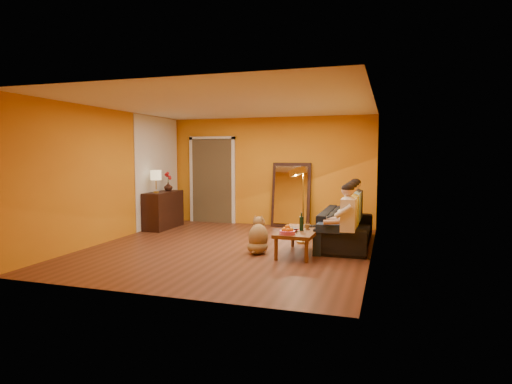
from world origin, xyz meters
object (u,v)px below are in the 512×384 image
(dog, at_px, (258,234))
(wine_bottle, at_px, (301,222))
(person_far_left, at_px, (348,221))
(vase, at_px, (168,187))
(floor_lamp, at_px, (303,206))
(laptop, at_px, (313,226))
(table_lamp, at_px, (156,182))
(coffee_table, at_px, (299,242))
(sofa, at_px, (346,227))
(person_mid_left, at_px, (351,216))
(person_mid_right, at_px, (354,212))
(tumbler, at_px, (307,227))
(mirror_frame, at_px, (291,195))
(sideboard, at_px, (163,210))
(person_far_right, at_px, (356,209))

(dog, relative_size, wine_bottle, 2.10)
(person_far_left, bearing_deg, vase, 157.27)
(floor_lamp, relative_size, laptop, 4.50)
(floor_lamp, height_order, dog, floor_lamp)
(table_lamp, bearing_deg, floor_lamp, -6.62)
(table_lamp, xyz_separation_m, coffee_table, (3.55, -1.33, -0.90))
(dog, bearing_deg, table_lamp, 168.30)
(sofa, relative_size, wine_bottle, 7.31)
(person_far_left, bearing_deg, wine_bottle, -172.47)
(person_mid_left, relative_size, wine_bottle, 3.94)
(floor_lamp, xyz_separation_m, vase, (-3.43, 0.95, 0.23))
(sofa, bearing_deg, person_mid_right, -52.43)
(person_far_left, relative_size, person_mid_left, 1.00)
(coffee_table, relative_size, tumbler, 12.81)
(table_lamp, height_order, floor_lamp, floor_lamp)
(mirror_frame, distance_m, coffee_table, 2.87)
(coffee_table, distance_m, dog, 0.71)
(vase, bearing_deg, floor_lamp, -15.44)
(table_lamp, distance_m, vase, 0.57)
(mirror_frame, distance_m, person_mid_right, 2.23)
(sideboard, bearing_deg, mirror_frame, 21.16)
(person_mid_right, xyz_separation_m, vase, (-4.37, 0.73, 0.34))
(person_mid_left, relative_size, person_far_right, 1.00)
(coffee_table, relative_size, dog, 1.88)
(laptop, bearing_deg, tumbler, -140.47)
(sofa, distance_m, person_far_right, 0.72)
(vase, bearing_deg, mirror_frame, 16.57)
(sideboard, relative_size, floor_lamp, 0.82)
(coffee_table, xyz_separation_m, person_far_left, (0.82, 0.05, 0.40))
(wine_bottle, bearing_deg, mirror_frame, 106.29)
(person_far_left, height_order, wine_bottle, person_far_left)
(dog, relative_size, person_mid_left, 0.53)
(person_mid_right, height_order, tumbler, person_mid_right)
(dog, distance_m, tumbler, 0.86)
(dog, bearing_deg, person_far_left, 21.92)
(mirror_frame, relative_size, laptop, 4.74)
(person_far_right, bearing_deg, sofa, -101.31)
(laptop, relative_size, vase, 1.57)
(sofa, xyz_separation_m, tumbler, (-0.57, -0.93, 0.13))
(coffee_table, bearing_deg, person_far_left, 5.22)
(person_far_left, distance_m, person_mid_right, 1.10)
(coffee_table, relative_size, vase, 5.99)
(sofa, height_order, tumbler, sofa)
(person_mid_right, relative_size, tumbler, 12.81)
(dog, height_order, person_far_left, person_far_left)
(coffee_table, distance_m, vase, 4.08)
(table_lamp, bearing_deg, laptop, -14.78)
(mirror_frame, xyz_separation_m, laptop, (0.94, -2.36, -0.33))
(floor_lamp, height_order, wine_bottle, floor_lamp)
(person_far_right, bearing_deg, person_far_left, -90.00)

